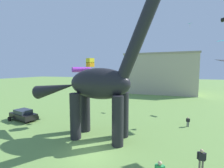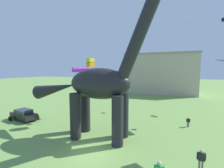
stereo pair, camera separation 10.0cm
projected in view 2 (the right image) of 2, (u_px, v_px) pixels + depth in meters
The scene contains 11 objects.
ground_plane at pixel (90, 152), 13.13m from camera, with size 240.00×240.00×0.00m, color #6B9347.
dinosaur_sculpture at pixel (99, 84), 15.59m from camera, with size 15.16×3.21×15.85m.
parked_sedan_left at pixel (24, 115), 21.52m from camera, with size 4.48×2.62×1.55m.
person_watching_child at pixel (188, 121), 18.99m from camera, with size 0.46×0.20×1.23m.
person_far_spectator at pixel (201, 158), 10.65m from camera, with size 0.59×0.26×1.58m.
kite_far_left at pixel (222, 41), 26.19m from camera, with size 1.35×1.21×0.21m.
kite_high_left at pixel (90, 63), 20.17m from camera, with size 1.06×1.06×1.14m.
kite_mid_center at pixel (191, 23), 28.81m from camera, with size 0.92×0.82×0.94m.
kite_drifting at pixel (153, 5), 24.59m from camera, with size 2.02×1.93×0.57m.
kite_mid_right at pixel (81, 70), 23.17m from camera, with size 2.92×2.84×0.82m.
background_building_block at pixel (160, 73), 47.64m from camera, with size 20.46×11.87×12.02m.
Camera 2 is at (5.93, -11.19, 7.13)m, focal length 24.29 mm.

